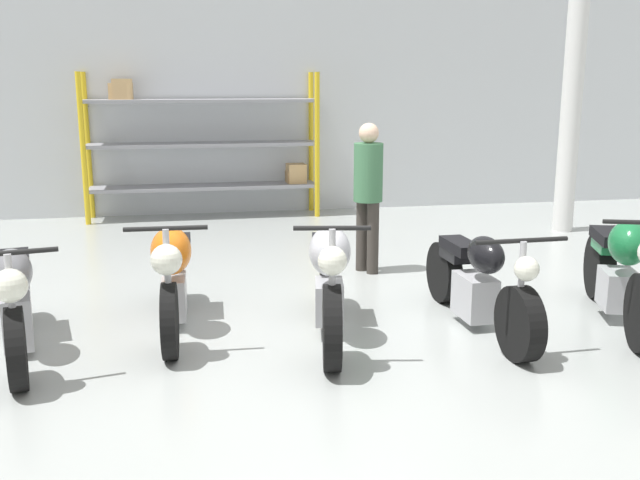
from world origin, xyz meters
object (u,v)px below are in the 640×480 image
at_px(shelving_rack, 204,142).
at_px(person_browsing, 368,186).
at_px(motorcycle_silver, 329,279).
at_px(motorcycle_black, 478,282).
at_px(motorcycle_grey, 15,299).
at_px(motorcycle_orange, 173,274).
at_px(motorcycle_green, 622,272).

xyz_separation_m(shelving_rack, person_browsing, (1.68, -3.67, -0.20)).
relative_size(motorcycle_silver, motorcycle_black, 0.96).
bearing_deg(shelving_rack, motorcycle_silver, -81.37).
distance_m(motorcycle_silver, motorcycle_black, 1.32).
distance_m(motorcycle_black, person_browsing, 2.11).
relative_size(motorcycle_grey, motorcycle_orange, 1.03).
distance_m(motorcycle_orange, motorcycle_green, 3.92).
relative_size(shelving_rack, motorcycle_black, 1.68).
xyz_separation_m(motorcycle_green, person_browsing, (-1.78, 2.08, 0.51)).
distance_m(motorcycle_grey, motorcycle_silver, 2.48).
distance_m(motorcycle_grey, person_browsing, 3.85).
xyz_separation_m(motorcycle_grey, motorcycle_silver, (2.48, -0.09, 0.05)).
distance_m(shelving_rack, motorcycle_orange, 5.28).
bearing_deg(motorcycle_black, motorcycle_silver, -91.32).
bearing_deg(motorcycle_silver, motorcycle_green, 97.41).
bearing_deg(shelving_rack, person_browsing, -65.32).
bearing_deg(shelving_rack, motorcycle_black, -68.95).
height_order(motorcycle_silver, motorcycle_black, motorcycle_silver).
height_order(motorcycle_grey, motorcycle_black, motorcycle_grey).
height_order(motorcycle_grey, motorcycle_silver, motorcycle_silver).
bearing_deg(motorcycle_grey, motorcycle_silver, 76.31).
bearing_deg(motorcycle_grey, motorcycle_black, 77.11).
xyz_separation_m(motorcycle_silver, person_browsing, (0.83, 1.98, 0.47)).
xyz_separation_m(motorcycle_grey, motorcycle_orange, (1.20, 0.35, 0.05)).
distance_m(motorcycle_silver, person_browsing, 2.20).
distance_m(motorcycle_grey, motorcycle_orange, 1.25).
bearing_deg(shelving_rack, motorcycle_green, -58.91).
height_order(motorcycle_orange, motorcycle_green, motorcycle_green).
relative_size(shelving_rack, motorcycle_orange, 1.81).
distance_m(shelving_rack, motorcycle_silver, 5.75).
xyz_separation_m(shelving_rack, motorcycle_silver, (0.86, -5.65, -0.67)).
bearing_deg(person_browsing, motorcycle_orange, 7.11).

